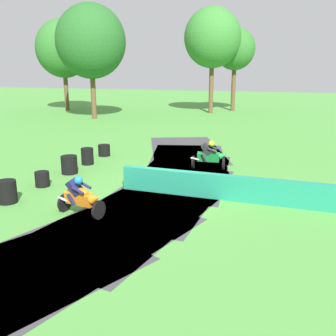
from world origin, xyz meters
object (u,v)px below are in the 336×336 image
object	(u,v)px
tire_stack_mid_a	(7,192)
motorcycle_chase_green	(210,156)
motorcycle_lead_orange	(81,197)
tire_stack_mid_b	(42,179)
tire_stack_extra_b	(104,150)
tire_stack_extra_a	(87,156)
tire_stack_far	(69,165)

from	to	relation	value
tire_stack_mid_a	motorcycle_chase_green	bearing A→B (deg)	46.48
tire_stack_mid_a	motorcycle_lead_orange	bearing A→B (deg)	-8.06
tire_stack_mid_b	tire_stack_extra_b	xyz separation A→B (m)	(0.08, 5.61, 0.00)
motorcycle_chase_green	tire_stack_mid_a	size ratio (longest dim) A/B	2.10
motorcycle_lead_orange	tire_stack_extra_a	distance (m)	6.82
motorcycle_lead_orange	tire_stack_mid_b	bearing A→B (deg)	141.01
tire_stack_far	tire_stack_extra_b	bearing A→B (deg)	89.93
motorcycle_lead_orange	motorcycle_chase_green	bearing A→B (deg)	66.61
tire_stack_extra_b	tire_stack_mid_a	bearing A→B (deg)	-91.25
motorcycle_chase_green	tire_stack_mid_b	distance (m)	7.38
tire_stack_mid_b	tire_stack_extra_a	bearing A→B (deg)	88.90
tire_stack_mid_a	tire_stack_extra_b	world-z (taller)	tire_stack_mid_a
tire_stack_far	tire_stack_extra_b	distance (m)	3.62
motorcycle_lead_orange	tire_stack_mid_b	size ratio (longest dim) A/B	2.84
tire_stack_mid_a	tire_stack_extra_b	size ratio (longest dim) A/B	1.29
tire_stack_far	tire_stack_extra_b	xyz separation A→B (m)	(0.00, 3.62, -0.10)
motorcycle_lead_orange	tire_stack_mid_a	bearing A→B (deg)	171.94
motorcycle_chase_green	tire_stack_mid_b	size ratio (longest dim) A/B	2.81
motorcycle_lead_orange	tire_stack_extra_a	xyz separation A→B (m)	(-2.94, 6.16, -0.25)
tire_stack_far	motorcycle_lead_orange	bearing A→B (deg)	-56.47
tire_stack_extra_a	motorcycle_lead_orange	bearing A→B (deg)	-64.50
tire_stack_extra_a	tire_stack_mid_b	bearing A→B (deg)	-91.10
motorcycle_lead_orange	tire_stack_extra_b	size ratio (longest dim) A/B	2.74
tire_stack_mid_b	motorcycle_chase_green	bearing A→B (deg)	36.24
tire_stack_mid_a	tire_stack_mid_b	world-z (taller)	tire_stack_mid_a
tire_stack_extra_b	motorcycle_chase_green	bearing A→B (deg)	-12.06
motorcycle_chase_green	motorcycle_lead_orange	bearing A→B (deg)	-113.39
motorcycle_chase_green	tire_stack_far	size ratio (longest dim) A/B	2.10
motorcycle_lead_orange	motorcycle_chase_green	world-z (taller)	motorcycle_chase_green
motorcycle_chase_green	tire_stack_mid_a	xyz separation A→B (m)	(-6.03, -6.35, -0.26)
motorcycle_lead_orange	motorcycle_chase_green	size ratio (longest dim) A/B	1.01
tire_stack_mid_b	tire_stack_far	xyz separation A→B (m)	(0.07, 1.99, 0.10)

